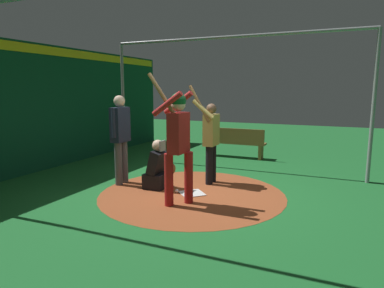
# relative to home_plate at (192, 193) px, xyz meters

# --- Properties ---
(ground_plane) EXTENTS (27.08, 27.08, 0.00)m
(ground_plane) POSITION_rel_home_plate_xyz_m (0.00, 0.00, -0.01)
(ground_plane) COLOR #1E6B2D
(dirt_circle) EXTENTS (3.46, 3.46, 0.01)m
(dirt_circle) POSITION_rel_home_plate_xyz_m (0.00, 0.00, -0.01)
(dirt_circle) COLOR #9E4C28
(dirt_circle) RESTS_ON ground
(home_plate) EXTENTS (0.59, 0.59, 0.01)m
(home_plate) POSITION_rel_home_plate_xyz_m (0.00, 0.00, 0.00)
(home_plate) COLOR white
(home_plate) RESTS_ON dirt_circle
(batter) EXTENTS (0.68, 0.49, 2.21)m
(batter) POSITION_rel_home_plate_xyz_m (0.02, -0.61, 1.15)
(batter) COLOR maroon
(batter) RESTS_ON ground
(catcher) EXTENTS (0.58, 0.40, 0.98)m
(catcher) POSITION_rel_home_plate_xyz_m (-0.77, 0.07, 0.37)
(catcher) COLOR black
(catcher) RESTS_ON ground
(umpire) EXTENTS (0.23, 0.49, 1.82)m
(umpire) POSITION_rel_home_plate_xyz_m (-1.62, 0.05, 1.02)
(umpire) COLOR #4C4C51
(umpire) RESTS_ON ground
(visitor) EXTENTS (0.55, 0.50, 2.03)m
(visitor) POSITION_rel_home_plate_xyz_m (0.05, 0.84, 0.95)
(visitor) COLOR black
(visitor) RESTS_ON ground
(back_wall) EXTENTS (0.22, 11.08, 3.00)m
(back_wall) POSITION_rel_home_plate_xyz_m (-4.16, 0.00, 1.50)
(back_wall) COLOR #0F472D
(back_wall) RESTS_ON ground
(cage_frame) EXTENTS (6.18, 4.49, 3.17)m
(cage_frame) POSITION_rel_home_plate_xyz_m (0.00, 0.00, 2.23)
(cage_frame) COLOR gray
(cage_frame) RESTS_ON ground
(bench) EXTENTS (1.72, 0.36, 0.85)m
(bench) POSITION_rel_home_plate_xyz_m (-0.27, 3.62, 0.43)
(bench) COLOR olive
(bench) RESTS_ON ground
(baseball_0) EXTENTS (0.07, 0.07, 0.07)m
(baseball_0) POSITION_rel_home_plate_xyz_m (-0.28, -0.07, 0.03)
(baseball_0) COLOR white
(baseball_0) RESTS_ON dirt_circle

